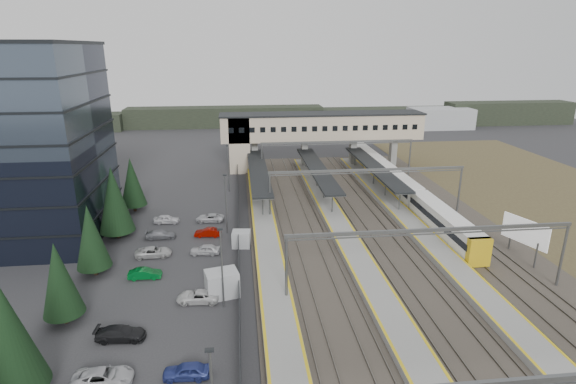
{
  "coord_description": "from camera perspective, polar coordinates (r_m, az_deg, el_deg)",
  "views": [
    {
      "loc": [
        -6.01,
        -45.75,
        23.59
      ],
      "look_at": [
        0.63,
        14.42,
        4.0
      ],
      "focal_mm": 28.0,
      "sensor_mm": 36.0,
      "label": 1
    }
  ],
  "objects": [
    {
      "name": "ground",
      "position": [
        51.83,
        1.07,
        -9.15
      ],
      "size": [
        220.0,
        220.0,
        0.0
      ],
      "primitive_type": "plane",
      "color": "#2B2B2D",
      "rests_on": "ground"
    },
    {
      "name": "conifer_row",
      "position": [
        48.6,
        -25.11,
        -6.57
      ],
      "size": [
        4.42,
        49.82,
        9.5
      ],
      "color": "black",
      "rests_on": "ground"
    },
    {
      "name": "car_park",
      "position": [
        45.24,
        -15.52,
        -13.36
      ],
      "size": [
        10.41,
        44.61,
        1.21
      ],
      "color": "#BCBCC2",
      "rests_on": "ground"
    },
    {
      "name": "lampposts",
      "position": [
        50.83,
        -8.09,
        -4.52
      ],
      "size": [
        0.5,
        53.25,
        8.07
      ],
      "color": "slate",
      "rests_on": "ground"
    },
    {
      "name": "fence",
      "position": [
        55.55,
        -6.29,
        -6.18
      ],
      "size": [
        0.08,
        90.0,
        2.0
      ],
      "color": "#26282B",
      "rests_on": "ground"
    },
    {
      "name": "relay_cabin_near",
      "position": [
        45.76,
        -8.38,
        -11.43
      ],
      "size": [
        3.58,
        2.96,
        2.61
      ],
      "color": "#A1A4A6",
      "rests_on": "ground"
    },
    {
      "name": "relay_cabin_far",
      "position": [
        56.04,
        -5.95,
        -5.94
      ],
      "size": [
        2.38,
        2.06,
        2.0
      ],
      "color": "#A1A4A6",
      "rests_on": "ground"
    },
    {
      "name": "rail_corridor",
      "position": [
        57.92,
        9.68,
        -6.06
      ],
      "size": [
        34.0,
        90.0,
        0.92
      ],
      "color": "#39332B",
      "rests_on": "ground"
    },
    {
      "name": "canopies",
      "position": [
        76.48,
        3.72,
        2.99
      ],
      "size": [
        23.1,
        30.0,
        3.28
      ],
      "color": "black",
      "rests_on": "ground"
    },
    {
      "name": "footbridge",
      "position": [
        90.19,
        2.57,
        7.92
      ],
      "size": [
        40.4,
        6.4,
        11.2
      ],
      "color": "#C4AE96",
      "rests_on": "ground"
    },
    {
      "name": "gantries",
      "position": [
        54.87,
        13.23,
        -1.26
      ],
      "size": [
        28.4,
        62.28,
        7.17
      ],
      "color": "slate",
      "rests_on": "ground"
    },
    {
      "name": "train",
      "position": [
        77.21,
        13.67,
        1.07
      ],
      "size": [
        2.61,
        54.61,
        3.29
      ],
      "color": "white",
      "rests_on": "ground"
    },
    {
      "name": "billboard",
      "position": [
        58.2,
        27.87,
        -4.62
      ],
      "size": [
        2.15,
        5.59,
        4.99
      ],
      "color": "slate",
      "rests_on": "ground"
    },
    {
      "name": "treeline_far",
      "position": [
        142.71,
        5.91,
        9.52
      ],
      "size": [
        170.0,
        19.0,
        7.0
      ],
      "color": "black",
      "rests_on": "ground"
    }
  ]
}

